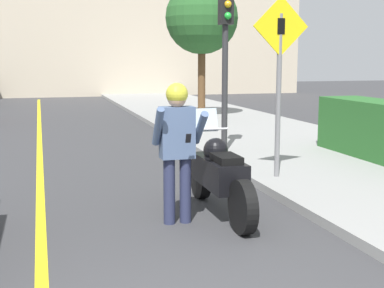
{
  "coord_description": "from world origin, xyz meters",
  "views": [
    {
      "loc": [
        -0.54,
        -3.19,
        1.97
      ],
      "look_at": [
        1.31,
        3.31,
        0.89
      ],
      "focal_mm": 50.0,
      "sensor_mm": 36.0,
      "label": 1
    }
  ],
  "objects_px": {
    "motorcycle": "(219,175)",
    "street_tree": "(202,18)",
    "crossing_sign": "(279,70)",
    "traffic_light": "(226,36)",
    "person_biker": "(177,139)"
  },
  "relations": [
    {
      "from": "street_tree",
      "to": "crossing_sign",
      "type": "bearing_deg",
      "value": -99.22
    },
    {
      "from": "motorcycle",
      "to": "person_biker",
      "type": "height_order",
      "value": "person_biker"
    },
    {
      "from": "motorcycle",
      "to": "street_tree",
      "type": "height_order",
      "value": "street_tree"
    },
    {
      "from": "motorcycle",
      "to": "crossing_sign",
      "type": "xyz_separation_m",
      "value": [
        1.42,
        1.32,
        1.3
      ]
    },
    {
      "from": "crossing_sign",
      "to": "street_tree",
      "type": "xyz_separation_m",
      "value": [
        1.43,
        8.83,
        1.43
      ]
    },
    {
      "from": "motorcycle",
      "to": "street_tree",
      "type": "relative_size",
      "value": 0.53
    },
    {
      "from": "crossing_sign",
      "to": "street_tree",
      "type": "relative_size",
      "value": 0.65
    },
    {
      "from": "crossing_sign",
      "to": "traffic_light",
      "type": "height_order",
      "value": "traffic_light"
    },
    {
      "from": "motorcycle",
      "to": "crossing_sign",
      "type": "bearing_deg",
      "value": 42.87
    },
    {
      "from": "person_biker",
      "to": "traffic_light",
      "type": "height_order",
      "value": "traffic_light"
    },
    {
      "from": "crossing_sign",
      "to": "person_biker",
      "type": "bearing_deg",
      "value": -142.41
    },
    {
      "from": "person_biker",
      "to": "crossing_sign",
      "type": "height_order",
      "value": "crossing_sign"
    },
    {
      "from": "traffic_light",
      "to": "street_tree",
      "type": "height_order",
      "value": "street_tree"
    },
    {
      "from": "crossing_sign",
      "to": "motorcycle",
      "type": "bearing_deg",
      "value": -137.13
    },
    {
      "from": "traffic_light",
      "to": "motorcycle",
      "type": "bearing_deg",
      "value": -110.37
    }
  ]
}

